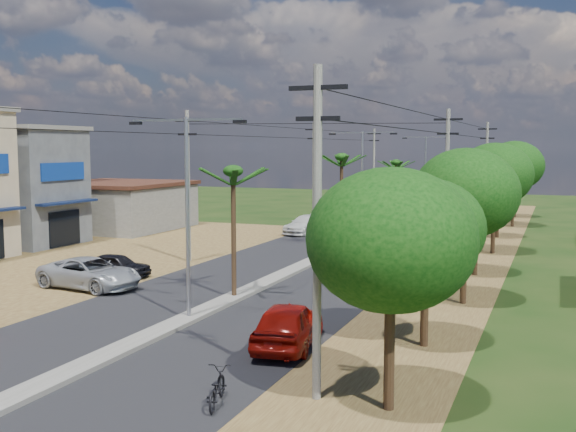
# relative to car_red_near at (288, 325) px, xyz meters

# --- Properties ---
(ground) EXTENTS (160.00, 160.00, 0.00)m
(ground) POSITION_rel_car_red_near_xyz_m (-5.00, 1.88, -0.79)
(ground) COLOR black
(ground) RESTS_ON ground
(road) EXTENTS (12.00, 110.00, 0.04)m
(road) POSITION_rel_car_red_near_xyz_m (-5.00, 16.88, -0.77)
(road) COLOR black
(road) RESTS_ON ground
(median) EXTENTS (1.00, 90.00, 0.18)m
(median) POSITION_rel_car_red_near_xyz_m (-5.00, 19.88, -0.70)
(median) COLOR #605E56
(median) RESTS_ON ground
(dirt_lot_west) EXTENTS (18.00, 46.00, 0.04)m
(dirt_lot_west) POSITION_rel_car_red_near_xyz_m (-20.00, 9.88, -0.77)
(dirt_lot_west) COLOR #4E371B
(dirt_lot_west) RESTS_ON ground
(dirt_shoulder_east) EXTENTS (5.00, 90.00, 0.03)m
(dirt_shoulder_east) POSITION_rel_car_red_near_xyz_m (3.50, 16.88, -0.77)
(dirt_shoulder_east) COLOR #4E371B
(dirt_shoulder_east) RESTS_ON ground
(shophouse_grey) EXTENTS (9.00, 6.40, 8.30)m
(shophouse_grey) POSITION_rel_car_red_near_xyz_m (-26.98, 15.88, 3.37)
(shophouse_grey) COLOR #45484B
(shophouse_grey) RESTS_ON ground
(low_shed) EXTENTS (10.40, 10.40, 3.95)m
(low_shed) POSITION_rel_car_red_near_xyz_m (-26.00, 25.88, 1.18)
(low_shed) COLOR #605E56
(low_shed) RESTS_ON ground
(tree_east_a) EXTENTS (4.40, 4.40, 6.37)m
(tree_east_a) POSITION_rel_car_red_near_xyz_m (4.50, -4.12, 3.70)
(tree_east_a) COLOR black
(tree_east_a) RESTS_ON ground
(tree_east_b) EXTENTS (4.00, 4.00, 5.83)m
(tree_east_b) POSITION_rel_car_red_near_xyz_m (4.30, 1.88, 3.33)
(tree_east_b) COLOR black
(tree_east_b) RESTS_ON ground
(tree_east_c) EXTENTS (4.60, 4.60, 6.83)m
(tree_east_c) POSITION_rel_car_red_near_xyz_m (4.70, 8.88, 4.08)
(tree_east_c) COLOR black
(tree_east_c) RESTS_ON ground
(tree_east_d) EXTENTS (4.20, 4.20, 6.13)m
(tree_east_d) POSITION_rel_car_red_near_xyz_m (4.40, 15.88, 3.55)
(tree_east_d) COLOR black
(tree_east_d) RESTS_ON ground
(tree_east_e) EXTENTS (4.80, 4.80, 7.14)m
(tree_east_e) POSITION_rel_car_red_near_xyz_m (4.60, 23.88, 4.30)
(tree_east_e) COLOR black
(tree_east_e) RESTS_ON ground
(tree_east_f) EXTENTS (3.80, 3.80, 5.52)m
(tree_east_f) POSITION_rel_car_red_near_xyz_m (4.20, 31.88, 3.10)
(tree_east_f) COLOR black
(tree_east_f) RESTS_ON ground
(tree_east_g) EXTENTS (5.00, 5.00, 7.38)m
(tree_east_g) POSITION_rel_car_red_near_xyz_m (4.80, 39.88, 4.45)
(tree_east_g) COLOR black
(tree_east_g) RESTS_ON ground
(tree_east_h) EXTENTS (4.40, 4.40, 6.52)m
(tree_east_h) POSITION_rel_car_red_near_xyz_m (4.50, 47.88, 3.85)
(tree_east_h) COLOR black
(tree_east_h) RESTS_ON ground
(palm_median_near) EXTENTS (2.00, 2.00, 6.15)m
(palm_median_near) POSITION_rel_car_red_near_xyz_m (-5.00, 5.88, 4.75)
(palm_median_near) COLOR black
(palm_median_near) RESTS_ON ground
(palm_median_mid) EXTENTS (2.00, 2.00, 6.55)m
(palm_median_mid) POSITION_rel_car_red_near_xyz_m (-5.00, 21.88, 5.11)
(palm_median_mid) COLOR black
(palm_median_mid) RESTS_ON ground
(palm_median_far) EXTENTS (2.00, 2.00, 5.85)m
(palm_median_far) POSITION_rel_car_red_near_xyz_m (-5.00, 37.88, 4.47)
(palm_median_far) COLOR black
(palm_median_far) RESTS_ON ground
(streetlight_near) EXTENTS (5.10, 0.18, 8.00)m
(streetlight_near) POSITION_rel_car_red_near_xyz_m (-5.00, 1.88, 4.00)
(streetlight_near) COLOR gray
(streetlight_near) RESTS_ON ground
(streetlight_mid) EXTENTS (5.10, 0.18, 8.00)m
(streetlight_mid) POSITION_rel_car_red_near_xyz_m (-5.00, 26.88, 4.00)
(streetlight_mid) COLOR gray
(streetlight_mid) RESTS_ON ground
(streetlight_far) EXTENTS (5.10, 0.18, 8.00)m
(streetlight_far) POSITION_rel_car_red_near_xyz_m (-5.00, 51.88, 4.00)
(streetlight_far) COLOR gray
(streetlight_far) RESTS_ON ground
(utility_pole_w_b) EXTENTS (1.60, 0.24, 9.00)m
(utility_pole_w_b) POSITION_rel_car_red_near_xyz_m (-12.00, 13.88, 3.97)
(utility_pole_w_b) COLOR #605E56
(utility_pole_w_b) RESTS_ON ground
(utility_pole_w_c) EXTENTS (1.60, 0.24, 9.00)m
(utility_pole_w_c) POSITION_rel_car_red_near_xyz_m (-12.00, 35.88, 3.97)
(utility_pole_w_c) COLOR #605E56
(utility_pole_w_c) RESTS_ON ground
(utility_pole_w_d) EXTENTS (1.60, 0.24, 9.00)m
(utility_pole_w_d) POSITION_rel_car_red_near_xyz_m (-12.00, 56.88, 3.97)
(utility_pole_w_d) COLOR #605E56
(utility_pole_w_d) RESTS_ON ground
(utility_pole_e_a) EXTENTS (1.60, 0.24, 9.00)m
(utility_pole_e_a) POSITION_rel_car_red_near_xyz_m (2.50, -4.12, 3.97)
(utility_pole_e_a) COLOR #605E56
(utility_pole_e_a) RESTS_ON ground
(utility_pole_e_b) EXTENTS (1.60, 0.24, 9.00)m
(utility_pole_e_b) POSITION_rel_car_red_near_xyz_m (2.50, 17.88, 3.97)
(utility_pole_e_b) COLOR #605E56
(utility_pole_e_b) RESTS_ON ground
(utility_pole_e_c) EXTENTS (1.60, 0.24, 9.00)m
(utility_pole_e_c) POSITION_rel_car_red_near_xyz_m (2.50, 39.88, 3.97)
(utility_pole_e_c) COLOR #605E56
(utility_pole_e_c) RESTS_ON ground
(car_red_near) EXTENTS (2.59, 4.87, 1.58)m
(car_red_near) POSITION_rel_car_red_near_xyz_m (0.00, 0.00, 0.00)
(car_red_near) COLOR maroon
(car_red_near) RESTS_ON ground
(car_silver_mid) EXTENTS (2.23, 4.80, 1.52)m
(car_silver_mid) POSITION_rel_car_red_near_xyz_m (-3.50, 20.88, -0.03)
(car_silver_mid) COLOR #A2A6AA
(car_silver_mid) RESTS_ON ground
(car_white_far) EXTENTS (2.82, 5.19, 1.43)m
(car_white_far) POSITION_rel_car_red_near_xyz_m (-10.00, 28.58, -0.07)
(car_white_far) COLOR #B5B6B1
(car_white_far) RESTS_ON ground
(car_parked_silver) EXTENTS (5.55, 3.04, 1.47)m
(car_parked_silver) POSITION_rel_car_red_near_xyz_m (-12.50, 5.30, -0.05)
(car_parked_silver) COLOR #A2A6AA
(car_parked_silver) RESTS_ON ground
(car_parked_dark) EXTENTS (3.77, 1.77, 1.25)m
(car_parked_dark) POSITION_rel_car_red_near_xyz_m (-13.02, 8.14, -0.16)
(car_parked_dark) COLOR black
(car_parked_dark) RESTS_ON ground
(moto_rider_east) EXTENTS (1.11, 1.91, 0.95)m
(moto_rider_east) POSITION_rel_car_red_near_xyz_m (0.20, -5.57, -0.31)
(moto_rider_east) COLOR black
(moto_rider_east) RESTS_ON ground
(moto_rider_west_a) EXTENTS (0.93, 1.91, 0.96)m
(moto_rider_west_a) POSITION_rel_car_red_near_xyz_m (-6.20, 21.54, -0.31)
(moto_rider_west_a) COLOR black
(moto_rider_west_a) RESTS_ON ground
(moto_rider_west_b) EXTENTS (0.75, 1.93, 1.13)m
(moto_rider_west_b) POSITION_rel_car_red_near_xyz_m (-6.20, 29.84, -0.22)
(moto_rider_west_b) COLOR black
(moto_rider_west_b) RESTS_ON ground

